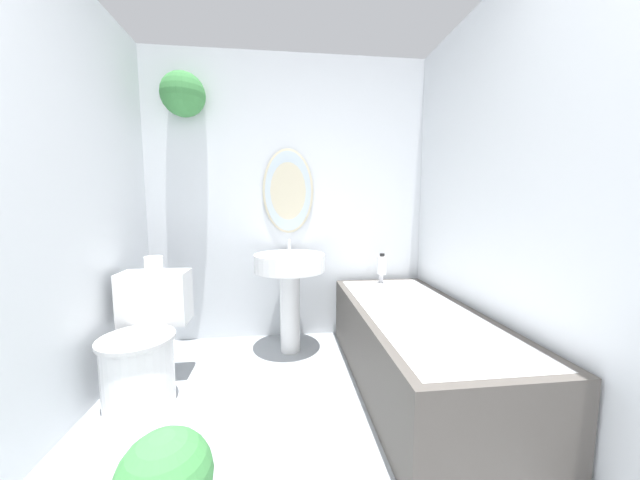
{
  "coord_description": "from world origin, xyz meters",
  "views": [
    {
      "loc": [
        -0.06,
        -0.26,
        1.16
      ],
      "look_at": [
        0.15,
        1.56,
        0.96
      ],
      "focal_mm": 18.0,
      "sensor_mm": 36.0,
      "label": 1
    }
  ],
  "objects": [
    {
      "name": "wall_back",
      "position": [
        -0.08,
        2.53,
        1.28
      ],
      "size": [
        2.45,
        0.33,
        2.4
      ],
      "color": "silver",
      "rests_on": "ground_plane"
    },
    {
      "name": "wall_left",
      "position": [
        -1.2,
        1.26,
        1.2
      ],
      "size": [
        0.06,
        2.63,
        2.4
      ],
      "color": "silver",
      "rests_on": "ground_plane"
    },
    {
      "name": "wall_right",
      "position": [
        1.2,
        1.26,
        1.2
      ],
      "size": [
        0.06,
        2.63,
        2.4
      ],
      "color": "silver",
      "rests_on": "ground_plane"
    },
    {
      "name": "toilet",
      "position": [
        -0.9,
        1.71,
        0.32
      ],
      "size": [
        0.42,
        0.61,
        0.73
      ],
      "color": "white",
      "rests_on": "ground_plane"
    },
    {
      "name": "pedestal_sink",
      "position": [
        -0.01,
        2.2,
        0.6
      ],
      "size": [
        0.54,
        0.54,
        0.88
      ],
      "color": "white",
      "rests_on": "ground_plane"
    },
    {
      "name": "bathtub",
      "position": [
        0.77,
        1.62,
        0.26
      ],
      "size": [
        0.74,
        1.7,
        0.58
      ],
      "color": "#4C4742",
      "rests_on": "ground_plane"
    },
    {
      "name": "shampoo_bottle",
      "position": [
        0.77,
        2.33,
        0.65
      ],
      "size": [
        0.07,
        0.07,
        0.18
      ],
      "color": "white",
      "rests_on": "bathtub"
    },
    {
      "name": "toilet_paper_roll",
      "position": [
        -0.9,
        1.9,
        0.78
      ],
      "size": [
        0.11,
        0.11,
        0.1
      ],
      "color": "white",
      "rests_on": "toilet"
    }
  ]
}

